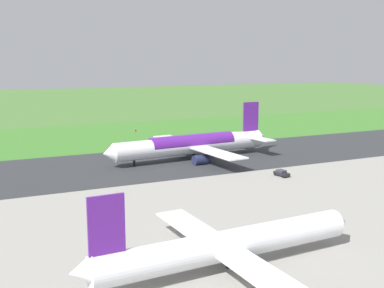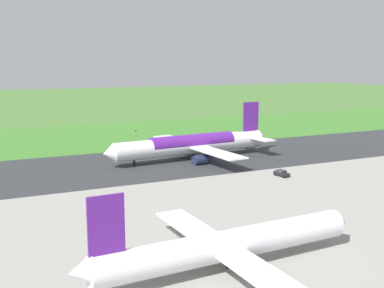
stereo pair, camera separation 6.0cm
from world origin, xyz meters
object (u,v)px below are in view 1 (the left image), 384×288
at_px(service_car_followme, 282,173).
at_px(airliner_parked_far, 227,245).
at_px(traffic_cone_orange, 118,137).
at_px(no_stopping_sign, 136,132).
at_px(airliner_main, 193,144).

bearing_deg(service_car_followme, airliner_parked_far, 46.36).
bearing_deg(service_car_followme, traffic_cone_orange, -75.46).
bearing_deg(airliner_parked_far, service_car_followme, -133.64).
bearing_deg(no_stopping_sign, traffic_cone_orange, 13.35).
xyz_separation_m(no_stopping_sign, traffic_cone_orange, (7.49, 1.78, -1.14)).
height_order(service_car_followme, no_stopping_sign, no_stopping_sign).
distance_m(airliner_parked_far, no_stopping_sign, 120.04).
distance_m(service_car_followme, traffic_cone_orange, 77.85).
relative_size(service_car_followme, traffic_cone_orange, 7.96).
distance_m(airliner_main, airliner_parked_far, 73.69).
xyz_separation_m(airliner_main, traffic_cone_orange, (8.75, -46.95, -4.08)).
distance_m(airliner_parked_far, traffic_cone_orange, 116.90).
bearing_deg(traffic_cone_orange, service_car_followme, 104.54).
relative_size(airliner_main, service_car_followme, 12.36).
distance_m(airliner_main, service_car_followme, 30.58).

